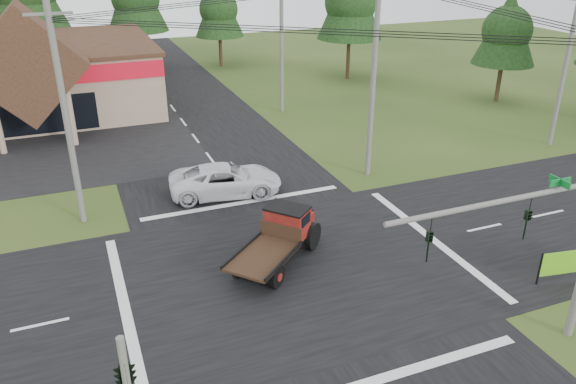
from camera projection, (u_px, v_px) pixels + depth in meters
ground at (294, 270)px, 23.82m from camera, size 120.00×120.00×0.00m
road_ns at (294, 270)px, 23.81m from camera, size 12.00×120.00×0.02m
road_ew at (294, 270)px, 23.81m from camera, size 120.00×12.00×0.02m
traffic_signal_mast at (556, 234)px, 17.59m from camera, size 8.12×0.24×7.00m
traffic_signal_corner at (123, 362)px, 13.64m from camera, size 0.53×2.48×4.40m
utility_pole_nw at (66, 116)px, 25.60m from camera, size 2.00×0.30×10.50m
utility_pole_ne at (374, 75)px, 30.78m from camera, size 2.00×0.30×11.50m
utility_pole_far at (565, 67)px, 35.76m from camera, size 2.00×0.30×10.20m
utility_pole_n at (282, 38)px, 42.64m from camera, size 2.00×0.30×11.20m
tree_row_e at (218, 7)px, 57.68m from camera, size 5.04×5.04×9.09m
tree_side_ne at (351, 0)px, 52.06m from camera, size 6.16×6.16×11.11m
tree_side_e_near at (507, 28)px, 45.20m from camera, size 5.04×5.04×9.09m
antique_flatbed_truck at (276, 240)px, 23.83m from camera, size 5.42×5.12×2.26m
white_pickup at (226, 180)px, 30.40m from camera, size 6.40×3.70×1.68m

